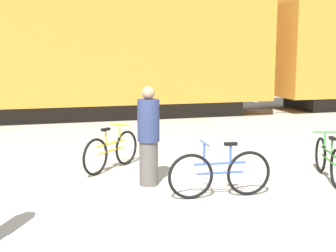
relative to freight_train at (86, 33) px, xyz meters
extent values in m
plane|color=#B2A893|center=(0.00, -9.87, -2.88)|extent=(80.00, 80.00, 0.00)
cube|color=black|center=(0.00, 0.00, -2.60)|extent=(10.67, 2.23, 0.55)
cube|color=#C67F28|center=(0.00, 0.00, -0.57)|extent=(12.71, 2.97, 3.51)
cube|color=#4C4238|center=(0.00, -0.72, -2.87)|extent=(51.78, 0.07, 0.01)
cube|color=#4C4238|center=(0.00, 0.72, -2.87)|extent=(51.78, 0.07, 0.01)
torus|color=black|center=(3.48, -8.67, -2.54)|extent=(0.27, 0.65, 0.67)
cylinder|color=#338C38|center=(3.31, -9.16, -2.37)|extent=(0.34, 0.88, 0.04)
cylinder|color=#338C38|center=(3.31, -9.16, -2.51)|extent=(0.31, 0.80, 0.04)
cylinder|color=#338C38|center=(3.25, -9.33, -2.23)|extent=(0.04, 0.04, 0.28)
cube|color=black|center=(3.25, -9.33, -2.09)|extent=(0.14, 0.22, 0.05)
cylinder|color=#338C38|center=(3.40, -8.89, -2.21)|extent=(0.04, 0.04, 0.31)
cylinder|color=#338C38|center=(3.40, -8.89, -2.06)|extent=(0.44, 0.18, 0.03)
torus|color=black|center=(0.03, -7.08, -2.53)|extent=(0.54, 0.52, 0.70)
torus|color=black|center=(-0.68, -7.75, -2.53)|extent=(0.54, 0.52, 0.70)
cylinder|color=gold|center=(-0.33, -7.41, -2.35)|extent=(0.65, 0.61, 0.04)
cylinder|color=gold|center=(-0.33, -7.41, -2.49)|extent=(0.59, 0.56, 0.04)
cylinder|color=gold|center=(-0.45, -7.53, -2.20)|extent=(0.04, 0.04, 0.29)
cube|color=black|center=(-0.45, -7.53, -2.06)|extent=(0.20, 0.20, 0.05)
cylinder|color=gold|center=(-0.13, -7.23, -2.19)|extent=(0.04, 0.04, 0.33)
cylinder|color=gold|center=(-0.13, -7.23, -2.02)|extent=(0.34, 0.36, 0.03)
torus|color=black|center=(0.58, -9.56, -2.51)|extent=(0.73, 0.10, 0.73)
torus|color=black|center=(1.53, -9.63, -2.51)|extent=(0.73, 0.10, 0.73)
cylinder|color=#3351B7|center=(1.05, -9.60, -2.33)|extent=(0.84, 0.09, 0.04)
cylinder|color=#3351B7|center=(1.05, -9.60, -2.48)|extent=(0.76, 0.09, 0.04)
cylinder|color=#3351B7|center=(1.22, -9.61, -2.18)|extent=(0.04, 0.04, 0.30)
cube|color=black|center=(1.22, -9.61, -2.02)|extent=(0.21, 0.09, 0.05)
cylinder|color=#3351B7|center=(0.79, -9.58, -2.16)|extent=(0.04, 0.04, 0.34)
cylinder|color=#3351B7|center=(0.79, -9.58, -1.99)|extent=(0.06, 0.46, 0.03)
cylinder|color=#514C47|center=(0.13, -8.63, -2.49)|extent=(0.32, 0.32, 0.77)
cylinder|color=navy|center=(0.13, -8.63, -1.75)|extent=(0.38, 0.38, 0.72)
sphere|color=#A37556|center=(0.13, -8.63, -1.28)|extent=(0.22, 0.22, 0.22)
camera|label=1|loc=(-1.66, -16.25, -0.58)|focal=50.00mm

